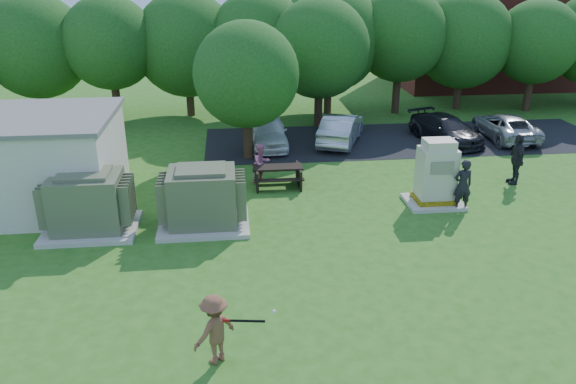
{
  "coord_description": "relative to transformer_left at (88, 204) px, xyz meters",
  "views": [
    {
      "loc": [
        -1.83,
        -12.86,
        8.22
      ],
      "look_at": [
        0.0,
        4.0,
        1.3
      ],
      "focal_mm": 35.0,
      "sensor_mm": 36.0,
      "label": 1
    }
  ],
  "objects": [
    {
      "name": "ground",
      "position": [
        6.5,
        -4.5,
        -0.97
      ],
      "size": [
        120.0,
        120.0,
        0.0
      ],
      "primitive_type": "plane",
      "color": "#2D6619",
      "rests_on": "ground"
    },
    {
      "name": "picnic_table",
      "position": [
        6.51,
        3.35,
        -0.45
      ],
      "size": [
        1.94,
        1.45,
        0.83
      ],
      "color": "black",
      "rests_on": "ground"
    },
    {
      "name": "person_walking_right",
      "position": [
        15.98,
        2.65,
        0.05
      ],
      "size": [
        0.66,
        1.25,
        2.03
      ],
      "primitive_type": "imported",
      "rotation": [
        0.0,
        0.0,
        4.57
      ],
      "color": "#26252B",
      "rests_on": "ground"
    },
    {
      "name": "batter",
      "position": [
        4.18,
        -7.09,
        -0.13
      ],
      "size": [
        1.23,
        1.16,
        1.67
      ],
      "primitive_type": "imported",
      "rotation": [
        0.0,
        0.0,
        3.82
      ],
      "color": "brown",
      "rests_on": "ground"
    },
    {
      "name": "car_silver_a",
      "position": [
        10.12,
        8.81,
        -0.24
      ],
      "size": [
        3.1,
        4.7,
        1.46
      ],
      "primitive_type": "imported",
      "rotation": [
        0.0,
        0.0,
        2.76
      ],
      "color": "#BABBC0",
      "rests_on": "ground"
    },
    {
      "name": "car_dark",
      "position": [
        15.31,
        8.42,
        -0.33
      ],
      "size": [
        3.12,
        4.79,
        1.29
      ],
      "primitive_type": "imported",
      "rotation": [
        0.0,
        0.0,
        0.32
      ],
      "color": "black",
      "rests_on": "ground"
    },
    {
      "name": "transformer_left",
      "position": [
        0.0,
        0.0,
        0.0
      ],
      "size": [
        3.0,
        2.4,
        2.07
      ],
      "color": "beige",
      "rests_on": "ground"
    },
    {
      "name": "generator_cabinet",
      "position": [
        12.04,
        0.95,
        0.11
      ],
      "size": [
        2.02,
        1.65,
        2.46
      ],
      "color": "beige",
      "rests_on": "ground"
    },
    {
      "name": "car_white",
      "position": [
        6.55,
        8.68,
        -0.24
      ],
      "size": [
        1.79,
        4.29,
        1.45
      ],
      "primitive_type": "imported",
      "rotation": [
        0.0,
        0.0,
        -0.02
      ],
      "color": "white",
      "rests_on": "ground"
    },
    {
      "name": "person_by_generator",
      "position": [
        12.82,
        0.32,
        -0.02
      ],
      "size": [
        0.72,
        0.5,
        1.9
      ],
      "primitive_type": "imported",
      "rotation": [
        0.0,
        0.0,
        3.21
      ],
      "color": "black",
      "rests_on": "ground"
    },
    {
      "name": "person_at_picnic",
      "position": [
        5.9,
        3.85,
        -0.16
      ],
      "size": [
        0.99,
        0.95,
        1.62
      ],
      "primitive_type": "imported",
      "rotation": [
        0.0,
        0.0,
        0.6
      ],
      "color": "#CC6C8E",
      "rests_on": "ground"
    },
    {
      "name": "transformer_right",
      "position": [
        3.7,
        0.0,
        0.0
      ],
      "size": [
        3.0,
        2.4,
        2.07
      ],
      "color": "beige",
      "rests_on": "ground"
    },
    {
      "name": "batting_equipment",
      "position": [
        4.87,
        -7.19,
        0.15
      ],
      "size": [
        1.21,
        0.2,
        0.22
      ],
      "color": "black",
      "rests_on": "ground"
    },
    {
      "name": "tree_row",
      "position": [
        8.25,
        14.0,
        3.18
      ],
      "size": [
        41.3,
        13.3,
        7.3
      ],
      "color": "#47301E",
      "rests_on": "ground"
    },
    {
      "name": "car_silver_b",
      "position": [
        18.49,
        8.66,
        -0.34
      ],
      "size": [
        2.22,
        4.62,
        1.27
      ],
      "primitive_type": "imported",
      "rotation": [
        0.0,
        0.0,
        3.12
      ],
      "color": "#ACABB0",
      "rests_on": "ground"
    },
    {
      "name": "brick_building",
      "position": [
        24.5,
        22.5,
        3.03
      ],
      "size": [
        15.0,
        8.0,
        8.0
      ],
      "primitive_type": "cube",
      "color": "maroon",
      "rests_on": "ground"
    },
    {
      "name": "parking_strip",
      "position": [
        13.5,
        9.0,
        -0.96
      ],
      "size": [
        20.0,
        6.0,
        0.01
      ],
      "primitive_type": "cube",
      "color": "#232326",
      "rests_on": "ground"
    }
  ]
}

